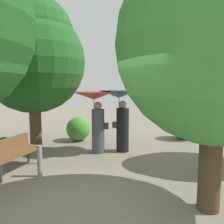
% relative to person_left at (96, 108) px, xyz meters
% --- Properties ---
extents(ground_plane, '(40.00, 40.00, 0.00)m').
position_rel_person_left_xyz_m(ground_plane, '(0.46, -3.33, -1.43)').
color(ground_plane, gray).
extents(person_left, '(1.33, 1.33, 1.94)m').
position_rel_person_left_xyz_m(person_left, '(0.00, 0.00, 0.00)').
color(person_left, '#474C56').
rests_on(person_left, ground).
extents(person_right, '(1.26, 1.26, 1.99)m').
position_rel_person_left_xyz_m(person_right, '(0.76, 0.24, -0.01)').
color(person_right, black).
rests_on(person_right, ground).
extents(park_bench, '(0.77, 1.57, 0.83)m').
position_rel_person_left_xyz_m(park_bench, '(-1.73, -1.86, -0.92)').
color(park_bench, '#38383D').
rests_on(park_bench, ground).
extents(tree_near_left, '(3.40, 3.40, 5.06)m').
position_rel_person_left_xyz_m(tree_near_left, '(-2.11, 0.20, 1.74)').
color(tree_near_left, brown).
rests_on(tree_near_left, ground).
extents(tree_mid_right, '(3.27, 3.27, 4.87)m').
position_rel_person_left_xyz_m(tree_mid_right, '(2.62, -3.09, 1.62)').
color(tree_mid_right, '#4C3823').
rests_on(tree_mid_right, ground).
extents(bush_path_left, '(1.06, 1.06, 1.06)m').
position_rel_person_left_xyz_m(bush_path_left, '(3.12, 2.32, -0.91)').
color(bush_path_left, '#235B23').
rests_on(bush_path_left, ground).
extents(bush_path_right, '(0.59, 0.59, 0.59)m').
position_rel_person_left_xyz_m(bush_path_right, '(-2.68, -0.77, -1.14)').
color(bush_path_right, '#235B23').
rests_on(bush_path_right, ground).
extents(bush_behind_bench, '(0.93, 0.93, 0.93)m').
position_rel_person_left_xyz_m(bush_behind_bench, '(-1.00, 1.49, -0.97)').
color(bush_behind_bench, '#4C9338').
rests_on(bush_behind_bench, ground).
extents(path_marker_post, '(0.12, 0.12, 0.75)m').
position_rel_person_left_xyz_m(path_marker_post, '(-0.91, -2.09, -1.06)').
color(path_marker_post, gray).
rests_on(path_marker_post, ground).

